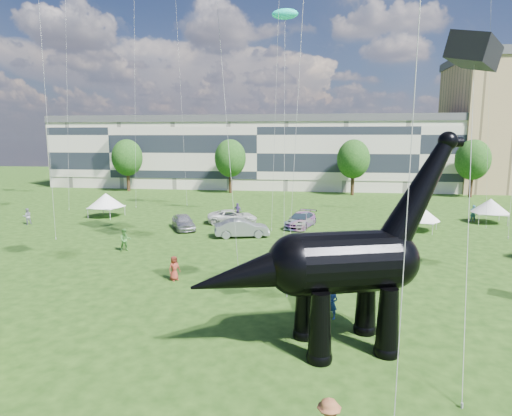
# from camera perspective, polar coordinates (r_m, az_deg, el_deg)

# --- Properties ---
(ground) EXTENTS (220.00, 220.00, 0.00)m
(ground) POSITION_cam_1_polar(r_m,az_deg,el_deg) (19.35, 1.25, -18.85)
(ground) COLOR #16330C
(ground) RESTS_ON ground
(terrace_row) EXTENTS (78.00, 11.00, 12.00)m
(terrace_row) POSITION_cam_1_polar(r_m,az_deg,el_deg) (79.63, 0.67, 7.08)
(terrace_row) COLOR beige
(terrace_row) RESTS_ON ground
(tree_far_left) EXTENTS (5.20, 5.20, 9.44)m
(tree_far_left) POSITION_cam_1_polar(r_m,az_deg,el_deg) (76.94, -16.82, 6.82)
(tree_far_left) COLOR #382314
(tree_far_left) RESTS_ON ground
(tree_mid_left) EXTENTS (5.20, 5.20, 9.44)m
(tree_mid_left) POSITION_cam_1_polar(r_m,az_deg,el_deg) (71.37, -3.46, 7.04)
(tree_mid_left) COLOR #382314
(tree_mid_left) RESTS_ON ground
(tree_mid_right) EXTENTS (5.20, 5.20, 9.44)m
(tree_mid_right) POSITION_cam_1_polar(r_m,az_deg,el_deg) (70.27, 12.87, 6.78)
(tree_mid_right) COLOR #382314
(tree_mid_right) RESTS_ON ground
(tree_far_right) EXTENTS (5.20, 5.20, 9.44)m
(tree_far_right) POSITION_cam_1_polar(r_m,az_deg,el_deg) (74.03, 26.97, 6.13)
(tree_far_right) COLOR #382314
(tree_far_right) RESTS_ON ground
(dinosaur_sculpture) EXTENTS (11.88, 5.33, 9.79)m
(dinosaur_sculpture) POSITION_cam_1_polar(r_m,az_deg,el_deg) (18.81, 10.44, -7.65)
(dinosaur_sculpture) COLOR black
(dinosaur_sculpture) RESTS_ON ground
(car_silver) EXTENTS (3.77, 4.90, 1.56)m
(car_silver) POSITION_cam_1_polar(r_m,az_deg,el_deg) (43.68, -9.67, -1.83)
(car_silver) COLOR #A7A8AC
(car_silver) RESTS_ON ground
(car_grey) EXTENTS (5.35, 3.05, 1.67)m
(car_grey) POSITION_cam_1_polar(r_m,az_deg,el_deg) (39.83, -1.91, -2.71)
(car_grey) COLOR gray
(car_grey) RESTS_ON ground
(car_white) EXTENTS (5.64, 3.29, 1.48)m
(car_white) POSITION_cam_1_polar(r_m,az_deg,el_deg) (46.14, -3.16, -1.17)
(car_white) COLOR silver
(car_white) RESTS_ON ground
(car_dark) EXTENTS (3.61, 5.75, 1.55)m
(car_dark) POSITION_cam_1_polar(r_m,az_deg,el_deg) (44.37, 6.00, -1.58)
(car_dark) COLOR #595960
(car_dark) RESTS_ON ground
(gazebo_near) EXTENTS (4.68, 4.68, 2.50)m
(gazebo_near) POSITION_cam_1_polar(r_m,az_deg,el_deg) (45.28, 21.15, -0.68)
(gazebo_near) COLOR white
(gazebo_near) RESTS_ON ground
(gazebo_far) EXTENTS (4.14, 4.14, 2.66)m
(gazebo_far) POSITION_cam_1_polar(r_m,az_deg,el_deg) (52.72, 28.77, 0.25)
(gazebo_far) COLOR silver
(gazebo_far) RESTS_ON ground
(gazebo_left) EXTENTS (4.51, 4.51, 2.79)m
(gazebo_left) POSITION_cam_1_polar(r_m,az_deg,el_deg) (52.74, -19.37, 0.98)
(gazebo_left) COLOR white
(gazebo_left) RESTS_ON ground
(visitors) EXTENTS (48.64, 39.23, 1.88)m
(visitors) POSITION_cam_1_polar(r_m,az_deg,el_deg) (31.79, 1.45, -5.71)
(visitors) COLOR #2B4EA0
(visitors) RESTS_ON ground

